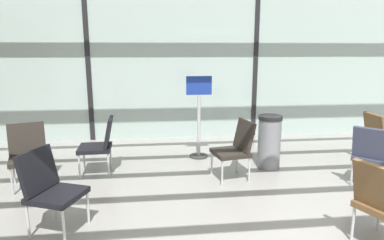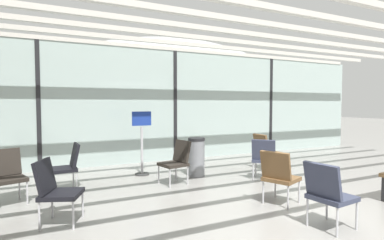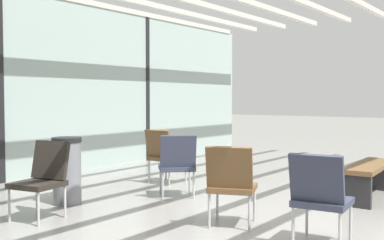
{
  "view_description": "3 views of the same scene",
  "coord_description": "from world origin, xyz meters",
  "px_view_note": "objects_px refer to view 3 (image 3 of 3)",
  "views": [
    {
      "loc": [
        -2.16,
        -1.83,
        1.88
      ],
      "look_at": [
        -1.51,
        3.91,
        0.65
      ],
      "focal_mm": 30.89,
      "sensor_mm": 36.0,
      "label": 1
    },
    {
      "loc": [
        -3.38,
        -2.86,
        1.61
      ],
      "look_at": [
        1.24,
        6.6,
        1.05
      ],
      "focal_mm": 28.34,
      "sensor_mm": 36.0,
      "label": 2
    },
    {
      "loc": [
        -4.3,
        -1.82,
        1.36
      ],
      "look_at": [
        1.53,
        2.49,
        1.03
      ],
      "focal_mm": 44.63,
      "sensor_mm": 36.0,
      "label": 3
    }
  ],
  "objects_px": {
    "lounge_chair_0": "(231,181)",
    "lounge_chair_3": "(43,175)",
    "trash_bin": "(67,170)",
    "lounge_chair_5": "(320,194)",
    "waiting_bench": "(369,172)",
    "lounge_chair_4": "(177,162)",
    "lounge_chair_7": "(164,153)"
  },
  "relations": [
    {
      "from": "lounge_chair_4",
      "to": "lounge_chair_5",
      "type": "distance_m",
      "value": 2.58
    },
    {
      "from": "lounge_chair_0",
      "to": "trash_bin",
      "type": "xyz_separation_m",
      "value": [
        -0.32,
        2.28,
        -0.06
      ]
    },
    {
      "from": "lounge_chair_3",
      "to": "waiting_bench",
      "type": "xyz_separation_m",
      "value": [
        3.31,
        -2.66,
        -0.13
      ]
    },
    {
      "from": "lounge_chair_5",
      "to": "trash_bin",
      "type": "bearing_deg",
      "value": -2.29
    },
    {
      "from": "lounge_chair_0",
      "to": "lounge_chair_4",
      "type": "distance_m",
      "value": 1.62
    },
    {
      "from": "lounge_chair_5",
      "to": "trash_bin",
      "type": "relative_size",
      "value": 1.01
    },
    {
      "from": "lounge_chair_7",
      "to": "waiting_bench",
      "type": "relative_size",
      "value": 0.57
    },
    {
      "from": "lounge_chair_4",
      "to": "lounge_chair_7",
      "type": "height_order",
      "value": "same"
    },
    {
      "from": "waiting_bench",
      "to": "lounge_chair_4",
      "type": "bearing_deg",
      "value": -58.07
    },
    {
      "from": "waiting_bench",
      "to": "lounge_chair_7",
      "type": "bearing_deg",
      "value": -78.26
    },
    {
      "from": "lounge_chair_0",
      "to": "lounge_chair_3",
      "type": "xyz_separation_m",
      "value": [
        -0.96,
        1.91,
        0.0
      ]
    },
    {
      "from": "lounge_chair_0",
      "to": "trash_bin",
      "type": "bearing_deg",
      "value": -13.97
    },
    {
      "from": "lounge_chair_3",
      "to": "lounge_chair_7",
      "type": "distance_m",
      "value": 2.52
    },
    {
      "from": "lounge_chair_0",
      "to": "lounge_chair_5",
      "type": "height_order",
      "value": "same"
    },
    {
      "from": "lounge_chair_0",
      "to": "lounge_chair_5",
      "type": "bearing_deg",
      "value": 152.08
    },
    {
      "from": "lounge_chair_0",
      "to": "trash_bin",
      "type": "relative_size",
      "value": 1.01
    },
    {
      "from": "lounge_chair_0",
      "to": "lounge_chair_5",
      "type": "distance_m",
      "value": 1.02
    },
    {
      "from": "lounge_chair_7",
      "to": "trash_bin",
      "type": "height_order",
      "value": "lounge_chair_7"
    },
    {
      "from": "lounge_chair_3",
      "to": "lounge_chair_7",
      "type": "relative_size",
      "value": 1.0
    },
    {
      "from": "lounge_chair_5",
      "to": "waiting_bench",
      "type": "relative_size",
      "value": 0.57
    },
    {
      "from": "lounge_chair_3",
      "to": "waiting_bench",
      "type": "bearing_deg",
      "value": 40.38
    },
    {
      "from": "waiting_bench",
      "to": "lounge_chair_5",
      "type": "bearing_deg",
      "value": 2.82
    },
    {
      "from": "lounge_chair_7",
      "to": "lounge_chair_4",
      "type": "bearing_deg",
      "value": 139.75
    },
    {
      "from": "lounge_chair_5",
      "to": "lounge_chair_7",
      "type": "bearing_deg",
      "value": -33.06
    },
    {
      "from": "lounge_chair_0",
      "to": "lounge_chair_4",
      "type": "bearing_deg",
      "value": -53.07
    },
    {
      "from": "lounge_chair_0",
      "to": "lounge_chair_7",
      "type": "relative_size",
      "value": 1.0
    },
    {
      "from": "lounge_chair_3",
      "to": "trash_bin",
      "type": "xyz_separation_m",
      "value": [
        0.64,
        0.37,
        -0.06
      ]
    },
    {
      "from": "lounge_chair_3",
      "to": "trash_bin",
      "type": "relative_size",
      "value": 1.01
    },
    {
      "from": "lounge_chair_4",
      "to": "waiting_bench",
      "type": "height_order",
      "value": "lounge_chair_4"
    },
    {
      "from": "lounge_chair_0",
      "to": "waiting_bench",
      "type": "height_order",
      "value": "lounge_chair_0"
    },
    {
      "from": "lounge_chair_0",
      "to": "trash_bin",
      "type": "height_order",
      "value": "lounge_chair_0"
    },
    {
      "from": "lounge_chair_3",
      "to": "waiting_bench",
      "type": "relative_size",
      "value": 0.57
    }
  ]
}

